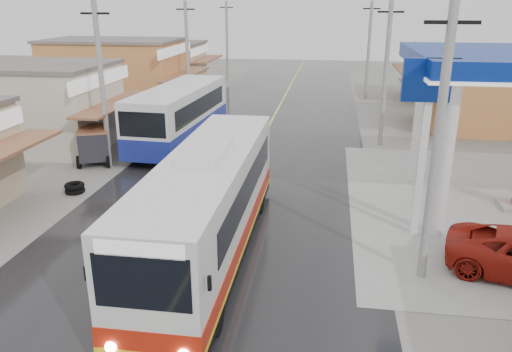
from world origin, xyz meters
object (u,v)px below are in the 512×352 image
at_px(tricycle_near, 94,143).
at_px(tyre_stack, 75,188).
at_px(coach_bus, 210,203).
at_px(cyclist, 166,145).
at_px(second_bus, 180,115).

relative_size(tricycle_near, tyre_stack, 3.06).
height_order(tricycle_near, tyre_stack, tricycle_near).
relative_size(coach_bus, tricycle_near, 4.47).
relative_size(cyclist, tricycle_near, 0.82).
bearing_deg(tyre_stack, cyclist, 67.68).
bearing_deg(tyre_stack, second_bus, 73.90).
height_order(coach_bus, cyclist, coach_bus).
distance_m(cyclist, tyre_stack, 6.11).
bearing_deg(tricycle_near, second_bus, 27.13).
xyz_separation_m(coach_bus, cyclist, (-4.87, 10.19, -1.07)).
height_order(second_bus, tricycle_near, second_bus).
xyz_separation_m(coach_bus, second_bus, (-4.83, 12.72, 0.03)).
relative_size(cyclist, tyre_stack, 2.50).
distance_m(tricycle_near, tyre_stack, 4.41).
xyz_separation_m(coach_bus, tyre_stack, (-7.19, 4.55, -1.56)).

